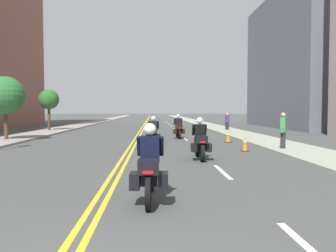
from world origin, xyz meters
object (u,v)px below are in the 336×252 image
(traffic_cone_1, at_px, (245,144))
(motorcycle_0, at_px, (150,169))
(motorcycle_1, at_px, (200,143))
(motorcycle_2, at_px, (153,134))
(pedestrian_1, at_px, (283,131))
(motorcycle_3, at_px, (178,129))
(street_tree_1, at_px, (5,96))
(traffic_cone_0, at_px, (228,136))
(street_tree_0, at_px, (49,100))
(pedestrian_0, at_px, (227,122))

(traffic_cone_1, bearing_deg, motorcycle_0, -117.16)
(motorcycle_1, relative_size, motorcycle_2, 0.93)
(traffic_cone_1, bearing_deg, pedestrian_1, 1.81)
(motorcycle_3, xyz_separation_m, street_tree_1, (-10.87, -1.64, 2.16))
(motorcycle_0, distance_m, pedestrian_1, 10.60)
(motorcycle_3, relative_size, traffic_cone_1, 2.90)
(traffic_cone_0, relative_size, street_tree_1, 0.19)
(street_tree_1, bearing_deg, traffic_cone_0, -6.15)
(motorcycle_0, height_order, traffic_cone_0, motorcycle_0)
(motorcycle_0, distance_m, motorcycle_3, 16.02)
(pedestrian_1, xyz_separation_m, street_tree_1, (-15.27, 5.70, 1.88))
(traffic_cone_0, xyz_separation_m, pedestrian_1, (1.67, -4.23, 0.56))
(traffic_cone_0, height_order, street_tree_0, street_tree_0)
(motorcycle_0, xyz_separation_m, pedestrian_1, (6.21, 8.59, 0.26))
(motorcycle_2, bearing_deg, street_tree_1, 163.26)
(motorcycle_1, distance_m, traffic_cone_0, 7.35)
(pedestrian_0, distance_m, street_tree_1, 18.86)
(traffic_cone_0, relative_size, traffic_cone_1, 1.06)
(traffic_cone_0, xyz_separation_m, traffic_cone_1, (-0.16, -4.29, -0.02))
(street_tree_0, bearing_deg, pedestrian_1, -45.00)
(traffic_cone_1, xyz_separation_m, pedestrian_1, (1.83, 0.06, 0.58))
(traffic_cone_1, relative_size, street_tree_0, 0.19)
(motorcycle_0, relative_size, motorcycle_2, 0.98)
(motorcycle_0, height_order, motorcycle_1, motorcycle_0)
(traffic_cone_1, bearing_deg, motorcycle_2, 149.37)
(pedestrian_0, relative_size, street_tree_1, 0.41)
(motorcycle_0, distance_m, street_tree_0, 26.11)
(traffic_cone_1, height_order, pedestrian_0, pedestrian_0)
(traffic_cone_1, distance_m, pedestrian_1, 1.92)
(motorcycle_2, bearing_deg, pedestrian_1, -19.47)
(traffic_cone_0, bearing_deg, pedestrian_1, -68.46)
(traffic_cone_0, height_order, pedestrian_1, pedestrian_1)
(traffic_cone_0, xyz_separation_m, street_tree_1, (-13.60, 1.47, 2.45))
(motorcycle_2, distance_m, pedestrian_0, 14.69)
(motorcycle_1, height_order, street_tree_0, street_tree_0)
(motorcycle_0, xyz_separation_m, motorcycle_2, (0.09, 11.07, -0.03))
(traffic_cone_0, distance_m, street_tree_0, 18.23)
(motorcycle_3, height_order, pedestrian_1, pedestrian_1)
(motorcycle_1, xyz_separation_m, pedestrian_1, (4.31, 2.62, 0.28))
(motorcycle_1, xyz_separation_m, motorcycle_3, (-0.09, 9.95, 0.00))
(traffic_cone_1, height_order, street_tree_1, street_tree_1)
(motorcycle_2, bearing_deg, traffic_cone_1, -28.02)
(motorcycle_2, xyz_separation_m, street_tree_1, (-9.15, 3.21, 2.17))
(traffic_cone_1, height_order, street_tree_0, street_tree_0)
(motorcycle_0, relative_size, motorcycle_3, 1.07)
(motorcycle_3, bearing_deg, motorcycle_2, -111.77)
(motorcycle_3, bearing_deg, street_tree_0, 141.22)
(motorcycle_3, xyz_separation_m, traffic_cone_0, (2.73, -3.10, -0.28))
(motorcycle_0, xyz_separation_m, traffic_cone_0, (4.54, 12.82, -0.30))
(motorcycle_3, relative_size, pedestrian_0, 1.25)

